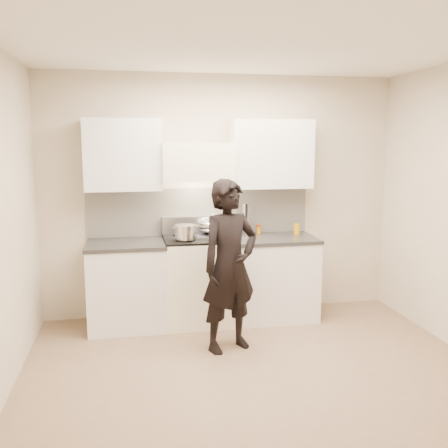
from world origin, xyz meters
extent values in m
plane|color=#84684D|center=(0.00, 0.00, 0.00)|extent=(4.00, 4.00, 0.00)
cube|color=beige|center=(0.00, 1.75, 1.35)|extent=(4.00, 0.04, 2.70)
cube|color=beige|center=(0.00, -1.75, 1.35)|extent=(4.00, 0.04, 2.70)
cube|color=white|center=(0.00, 0.00, 2.69)|extent=(4.00, 3.50, 0.02)
cube|color=silver|center=(-0.25, 1.74, 1.19)|extent=(2.50, 0.02, 0.53)
cube|color=#9395A0|center=(-0.30, 1.70, 1.03)|extent=(0.76, 0.08, 0.20)
cube|color=white|center=(-0.30, 1.55, 1.75)|extent=(0.76, 0.40, 0.40)
cylinder|color=silver|center=(-0.30, 1.37, 1.57)|extent=(0.66, 0.02, 0.02)
cube|color=white|center=(0.53, 1.58, 1.83)|extent=(0.90, 0.33, 0.75)
cube|color=white|center=(-1.08, 1.58, 1.83)|extent=(0.80, 0.33, 0.75)
cube|color=beige|center=(0.13, 1.73, 1.10)|extent=(0.08, 0.01, 0.12)
cube|color=white|center=(-0.30, 1.43, 0.46)|extent=(0.76, 0.65, 0.92)
cube|color=black|center=(-0.30, 1.43, 0.93)|extent=(0.76, 0.65, 0.02)
cube|color=#B6BACE|center=(-0.14, 1.54, 0.95)|extent=(0.36, 0.34, 0.01)
cylinder|color=silver|center=(-0.30, 1.13, 0.78)|extent=(0.62, 0.02, 0.02)
cylinder|color=black|center=(-0.48, 1.28, 0.95)|extent=(0.18, 0.18, 0.01)
cylinder|color=black|center=(-0.12, 1.28, 0.95)|extent=(0.18, 0.18, 0.01)
cylinder|color=black|center=(-0.48, 1.57, 0.95)|extent=(0.18, 0.18, 0.01)
cylinder|color=black|center=(-0.12, 1.57, 0.95)|extent=(0.18, 0.18, 0.01)
cube|color=white|center=(0.53, 1.43, 0.44)|extent=(0.90, 0.65, 0.88)
cube|color=black|center=(0.53, 1.43, 0.90)|extent=(0.92, 0.67, 0.04)
cube|color=white|center=(-1.08, 1.43, 0.44)|extent=(0.80, 0.65, 0.88)
cube|color=black|center=(-1.08, 1.43, 0.90)|extent=(0.82, 0.67, 0.04)
ellipsoid|color=silver|center=(-0.14, 1.57, 1.04)|extent=(0.30, 0.30, 0.17)
torus|color=silver|center=(-0.14, 1.57, 1.08)|extent=(0.32, 0.32, 0.01)
ellipsoid|color=beige|center=(-0.14, 1.57, 1.03)|extent=(0.17, 0.17, 0.08)
cylinder|color=white|center=(-0.19, 1.45, 1.13)|extent=(0.07, 0.22, 0.16)
cylinder|color=silver|center=(-0.47, 1.29, 1.03)|extent=(0.29, 0.29, 0.15)
cube|color=silver|center=(-0.59, 1.24, 1.09)|extent=(0.05, 0.04, 0.01)
cube|color=silver|center=(-0.34, 1.34, 1.09)|extent=(0.05, 0.04, 0.01)
cylinder|color=#9395A0|center=(0.26, 1.64, 1.01)|extent=(0.13, 0.13, 0.19)
cylinder|color=black|center=(0.29, 1.65, 1.11)|extent=(0.02, 0.02, 0.33)
cylinder|color=white|center=(0.27, 1.67, 1.11)|extent=(0.02, 0.02, 0.33)
cylinder|color=#9395A0|center=(0.25, 1.67, 1.11)|extent=(0.02, 0.02, 0.33)
cylinder|color=black|center=(0.23, 1.66, 1.11)|extent=(0.02, 0.02, 0.33)
cylinder|color=#9395A0|center=(0.22, 1.64, 1.11)|extent=(0.02, 0.02, 0.33)
cylinder|color=white|center=(0.24, 1.62, 1.11)|extent=(0.02, 0.02, 0.33)
cylinder|color=black|center=(0.26, 1.61, 1.11)|extent=(0.02, 0.02, 0.33)
cylinder|color=#9395A0|center=(0.28, 1.62, 1.11)|extent=(0.02, 0.02, 0.33)
cylinder|color=orange|center=(0.42, 1.66, 0.96)|extent=(0.04, 0.04, 0.08)
cylinder|color=red|center=(0.42, 1.66, 1.01)|extent=(0.05, 0.05, 0.03)
cylinder|color=#C28C06|center=(0.84, 1.54, 0.98)|extent=(0.07, 0.07, 0.12)
imported|color=black|center=(-0.12, 0.65, 0.81)|extent=(0.70, 0.59, 1.62)
camera|label=1|loc=(-1.02, -3.80, 1.96)|focal=40.00mm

